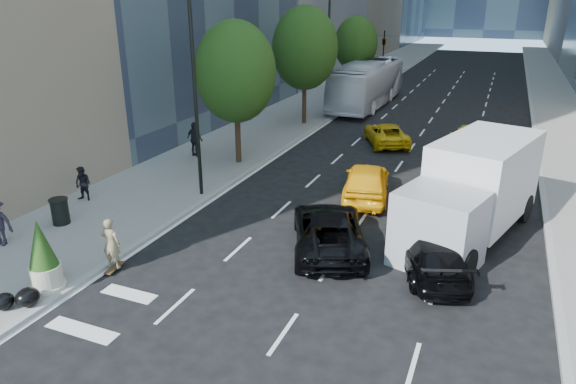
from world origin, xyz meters
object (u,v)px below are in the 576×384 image
at_px(trash_can, 60,212).
at_px(black_sedan_lincoln, 328,230).
at_px(box_truck, 472,191).
at_px(planter_shrub, 43,256).
at_px(skateboarder, 111,247).
at_px(black_sedan_mercedes, 432,253).
at_px(city_bus, 368,84).

bearing_deg(trash_can, black_sedan_lincoln, 12.59).
distance_m(box_truck, planter_shrub, 14.88).
bearing_deg(skateboarder, planter_shrub, 53.49).
xyz_separation_m(black_sedan_lincoln, box_truck, (4.60, 3.00, 1.13)).
relative_size(trash_can, planter_shrub, 0.44).
relative_size(black_sedan_lincoln, box_truck, 0.65).
height_order(black_sedan_lincoln, box_truck, box_truck).
bearing_deg(skateboarder, box_truck, -153.52).
bearing_deg(black_sedan_mercedes, box_truck, -125.26).
bearing_deg(trash_can, black_sedan_mercedes, 8.05).
bearing_deg(black_sedan_lincoln, city_bus, -100.58).
bearing_deg(trash_can, city_bus, 79.85).
bearing_deg(planter_shrub, city_bus, 86.81).
relative_size(black_sedan_lincoln, black_sedan_mercedes, 1.14).
distance_m(skateboarder, black_sedan_lincoln, 7.48).
relative_size(skateboarder, planter_shrub, 0.78).
xyz_separation_m(box_truck, trash_can, (-15.00, -5.33, -1.22)).
bearing_deg(trash_can, skateboarder, -25.04).
height_order(city_bus, trash_can, city_bus).
distance_m(black_sedan_mercedes, city_bus, 27.99).
xyz_separation_m(skateboarder, planter_shrub, (-1.00, -1.84, 0.34)).
height_order(black_sedan_lincoln, city_bus, city_bus).
bearing_deg(skateboarder, city_bus, -99.44).
relative_size(black_sedan_lincoln, planter_shrub, 2.33).
xyz_separation_m(city_bus, box_truck, (9.90, -23.15, 0.04)).
bearing_deg(skateboarder, black_sedan_mercedes, -165.73).
distance_m(black_sedan_mercedes, box_truck, 3.65).
distance_m(black_sedan_lincoln, planter_shrub, 9.42).
bearing_deg(planter_shrub, black_sedan_lincoln, 40.97).
distance_m(black_sedan_lincoln, black_sedan_mercedes, 3.71).
height_order(black_sedan_mercedes, planter_shrub, planter_shrub).
height_order(skateboarder, city_bus, city_bus).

